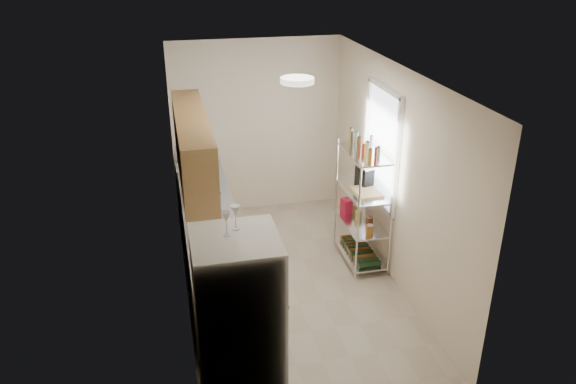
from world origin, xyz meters
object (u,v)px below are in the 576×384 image
frying_pan_large (197,195)px  cutting_board (367,192)px  espresso_machine (364,176)px  refrigerator (239,326)px  rice_cooker (202,196)px

frying_pan_large → cutting_board: 2.12m
frying_pan_large → espresso_machine: 2.12m
refrigerator → frying_pan_large: 2.63m
frying_pan_large → cutting_board: size_ratio=0.70×
rice_cooker → refrigerator: bearing=-87.9°
refrigerator → frying_pan_large: (-0.15, 2.63, 0.07)m
frying_pan_large → cutting_board: (2.03, -0.59, 0.10)m
cutting_board → espresso_machine: 0.26m
rice_cooker → cutting_board: rice_cooker is taller
cutting_board → rice_cooker: bearing=168.7°
refrigerator → frying_pan_large: bearing=93.3°
espresso_machine → frying_pan_large: bearing=154.1°
cutting_board → refrigerator: bearing=-132.8°
rice_cooker → frying_pan_large: bearing=107.1°
refrigerator → espresso_machine: size_ratio=6.67×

